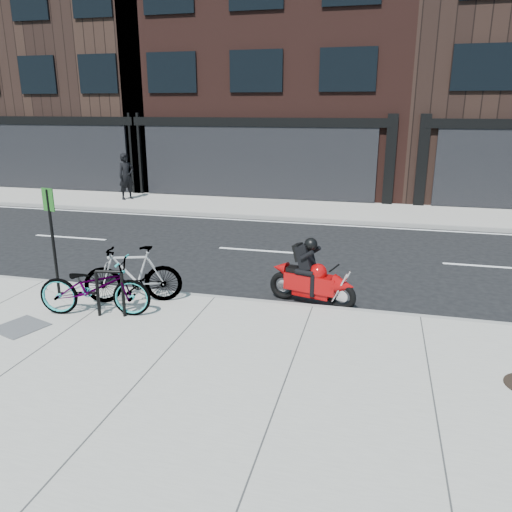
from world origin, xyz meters
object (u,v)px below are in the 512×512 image
(bike_rack, at_px, (110,289))
(utility_grate, at_px, (20,327))
(bicycle_rear, at_px, (133,274))
(sign_post, at_px, (52,233))
(bicycle_front, at_px, (95,287))
(motorcycle, at_px, (316,278))
(pedestrian, at_px, (126,176))

(bike_rack, distance_m, utility_grate, 1.64)
(bicycle_rear, xyz_separation_m, sign_post, (-1.65, -0.08, 0.75))
(bike_rack, bearing_deg, bicycle_front, -179.57)
(utility_grate, distance_m, sign_post, 2.02)
(motorcycle, height_order, sign_post, sign_post)
(bicycle_rear, distance_m, motorcycle, 3.60)
(bicycle_front, xyz_separation_m, motorcycle, (3.84, 1.77, -0.11))
(bike_rack, distance_m, motorcycle, 3.95)
(bicycle_rear, relative_size, pedestrian, 1.00)
(bicycle_rear, bearing_deg, utility_grate, -60.11)
(pedestrian, relative_size, sign_post, 0.86)
(bicycle_rear, bearing_deg, pedestrian, -170.29)
(bike_rack, distance_m, sign_post, 1.88)
(bike_rack, relative_size, motorcycle, 0.49)
(motorcycle, xyz_separation_m, utility_grate, (-4.84, -2.61, -0.43))
(bicycle_rear, height_order, motorcycle, motorcycle)
(bicycle_front, bearing_deg, pedestrian, 14.14)
(sign_post, bearing_deg, utility_grate, -66.50)
(bicycle_rear, distance_m, utility_grate, 2.18)
(pedestrian, xyz_separation_m, utility_grate, (4.29, -12.01, -0.94))
(bicycle_front, distance_m, pedestrian, 12.36)
(motorcycle, bearing_deg, sign_post, -152.71)
(motorcycle, xyz_separation_m, sign_post, (-5.10, -1.10, 0.89))
(motorcycle, distance_m, sign_post, 5.29)
(motorcycle, relative_size, pedestrian, 0.97)
(bicycle_front, height_order, bicycle_rear, bicycle_rear)
(bicycle_front, distance_m, utility_grate, 1.41)
(bike_rack, bearing_deg, motorcycle, 26.54)
(utility_grate, bearing_deg, sign_post, 99.85)
(pedestrian, relative_size, utility_grate, 2.53)
(bike_rack, distance_m, pedestrian, 12.50)
(bicycle_front, xyz_separation_m, sign_post, (-1.26, 0.66, 0.78))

